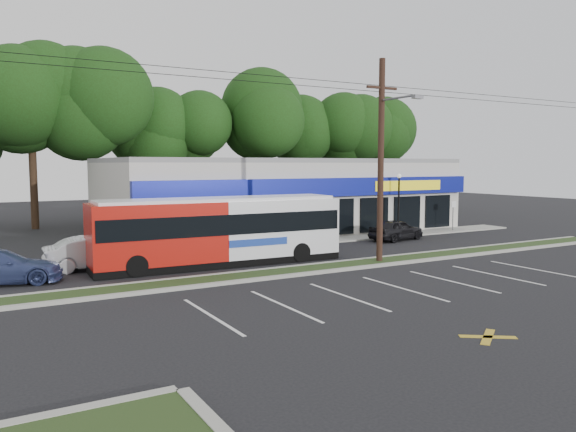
# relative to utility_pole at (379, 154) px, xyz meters

# --- Properties ---
(ground) EXTENTS (120.00, 120.00, 0.00)m
(ground) POSITION_rel_utility_pole_xyz_m (-2.83, -0.93, -5.41)
(ground) COLOR black
(ground) RESTS_ON ground
(grass_strip) EXTENTS (40.00, 1.60, 0.12)m
(grass_strip) POSITION_rel_utility_pole_xyz_m (-2.83, 0.07, -5.35)
(grass_strip) COLOR #1B3314
(grass_strip) RESTS_ON ground
(curb_south) EXTENTS (40.00, 0.25, 0.14)m
(curb_south) POSITION_rel_utility_pole_xyz_m (-2.83, -0.78, -5.34)
(curb_south) COLOR #9E9E93
(curb_south) RESTS_ON ground
(curb_north) EXTENTS (40.00, 0.25, 0.14)m
(curb_north) POSITION_rel_utility_pole_xyz_m (-2.83, 0.92, -5.34)
(curb_north) COLOR #9E9E93
(curb_north) RESTS_ON ground
(sidewalk) EXTENTS (32.00, 2.20, 0.10)m
(sidewalk) POSITION_rel_utility_pole_xyz_m (2.17, 8.07, -5.36)
(sidewalk) COLOR #9E9E93
(sidewalk) RESTS_ON ground
(strip_mall) EXTENTS (25.00, 12.55, 5.30)m
(strip_mall) POSITION_rel_utility_pole_xyz_m (2.67, 14.99, -2.76)
(strip_mall) COLOR beige
(strip_mall) RESTS_ON ground
(utility_pole) EXTENTS (50.00, 2.77, 10.00)m
(utility_pole) POSITION_rel_utility_pole_xyz_m (0.00, 0.00, 0.00)
(utility_pole) COLOR black
(utility_pole) RESTS_ON ground
(lamp_post) EXTENTS (0.30, 0.30, 4.25)m
(lamp_post) POSITION_rel_utility_pole_xyz_m (8.17, 7.87, -2.74)
(lamp_post) COLOR black
(lamp_post) RESTS_ON ground
(sign_post) EXTENTS (0.45, 0.10, 2.23)m
(sign_post) POSITION_rel_utility_pole_xyz_m (13.17, 7.65, -3.86)
(sign_post) COLOR #59595E
(sign_post) RESTS_ON ground
(tree_line) EXTENTS (46.76, 6.76, 11.83)m
(tree_line) POSITION_rel_utility_pole_xyz_m (1.17, 25.07, 3.00)
(tree_line) COLOR black
(tree_line) RESTS_ON ground
(metrobus) EXTENTS (12.34, 3.07, 3.29)m
(metrobus) POSITION_rel_utility_pole_xyz_m (-6.93, 3.57, -3.67)
(metrobus) COLOR #B0150D
(metrobus) RESTS_ON ground
(car_dark) EXTENTS (4.30, 2.36, 1.39)m
(car_dark) POSITION_rel_utility_pole_xyz_m (6.45, 6.11, -4.72)
(car_dark) COLOR black
(car_dark) RESTS_ON ground
(car_silver) EXTENTS (4.74, 1.78, 1.55)m
(car_silver) POSITION_rel_utility_pole_xyz_m (-12.36, 5.41, -4.64)
(car_silver) COLOR #ADB0B5
(car_silver) RESTS_ON ground
(pedestrian_a) EXTENTS (0.74, 0.71, 1.71)m
(pedestrian_a) POSITION_rel_utility_pole_xyz_m (0.04, 5.07, -4.56)
(pedestrian_a) COLOR silver
(pedestrian_a) RESTS_ON ground
(pedestrian_b) EXTENTS (0.98, 0.92, 1.59)m
(pedestrian_b) POSITION_rel_utility_pole_xyz_m (1.70, 7.57, -4.62)
(pedestrian_b) COLOR beige
(pedestrian_b) RESTS_ON ground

